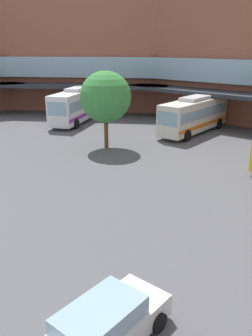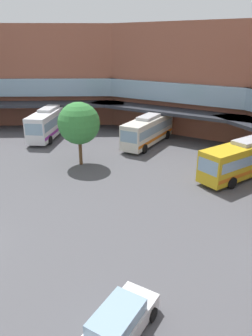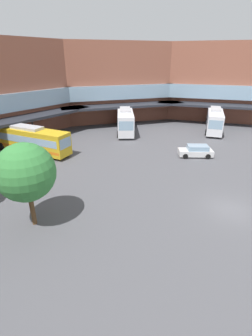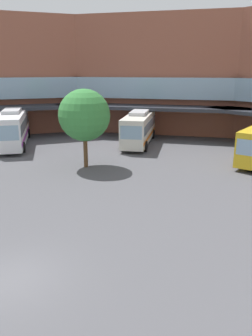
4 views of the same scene
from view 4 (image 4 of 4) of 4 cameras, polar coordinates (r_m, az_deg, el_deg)
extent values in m
plane|color=#515156|center=(15.13, -18.56, -17.39)|extent=(120.83, 120.83, 0.00)
cube|color=#93543F|center=(46.38, 5.17, 15.34)|extent=(24.15, 12.67, 14.77)
cube|color=#8CADC6|center=(45.84, 5.00, 13.48)|extent=(21.98, 12.20, 2.58)
cube|color=#282B33|center=(41.69, 3.93, 10.16)|extent=(23.56, 10.76, 0.40)
cylinder|color=#2D2D33|center=(40.37, 3.47, 7.32)|extent=(0.20, 0.20, 3.69)
cylinder|color=#2D2D33|center=(42.01, -20.51, 6.67)|extent=(0.20, 0.20, 3.69)
cube|color=#8CADC6|center=(28.54, 20.26, 3.20)|extent=(2.19, 0.31, 1.30)
cylinder|color=black|center=(31.07, 18.81, 1.26)|extent=(0.39, 1.12, 1.10)
cube|color=white|center=(39.59, -18.49, 6.54)|extent=(9.84, 10.22, 3.28)
cube|color=#8CADC6|center=(39.53, -18.54, 7.10)|extent=(9.40, 9.74, 1.05)
cube|color=purple|center=(39.75, -18.37, 5.24)|extent=(9.70, 10.06, 0.39)
cube|color=#8CADC6|center=(33.86, -19.53, 5.57)|extent=(1.69, 1.60, 1.44)
cube|color=#B2B2B7|center=(39.35, -18.73, 9.15)|extent=(4.16, 4.26, 0.36)
cylinder|color=black|center=(35.85, -16.93, 3.37)|extent=(0.97, 1.01, 1.10)
cylinder|color=black|center=(43.62, -16.15, 5.66)|extent=(0.97, 1.01, 1.10)
cylinder|color=black|center=(43.87, -19.43, 5.43)|extent=(0.97, 1.01, 1.10)
cube|color=silver|center=(38.12, 2.22, 6.82)|extent=(5.90, 10.51, 3.02)
cube|color=#8CADC6|center=(38.06, 2.22, 7.36)|extent=(5.73, 9.95, 0.97)
cube|color=orange|center=(38.27, 2.20, 5.57)|extent=(5.85, 10.33, 0.36)
cube|color=#8CADC6|center=(33.10, 0.87, 6.00)|extent=(2.07, 0.87, 1.33)
cube|color=#B2B2B7|center=(37.87, 2.24, 9.34)|extent=(2.91, 4.08, 0.36)
cylinder|color=black|center=(34.80, 3.32, 3.68)|extent=(0.67, 1.14, 1.10)
cylinder|color=black|center=(35.20, -0.66, 3.85)|extent=(0.67, 1.14, 1.10)
cylinder|color=black|center=(41.61, 4.62, 5.76)|extent=(0.67, 1.14, 1.10)
cylinder|color=black|center=(41.95, 1.26, 5.90)|extent=(0.67, 1.14, 1.10)
cylinder|color=brown|center=(29.16, -6.86, 3.31)|extent=(0.36, 0.36, 3.30)
sphere|color=#38843D|center=(28.65, -7.06, 8.86)|extent=(4.34, 4.34, 4.34)
camera|label=1|loc=(12.35, 81.21, 4.73)|focal=38.18mm
camera|label=2|loc=(11.97, 98.05, 18.07)|focal=33.88mm
camera|label=3|loc=(31.91, -43.02, 19.25)|focal=26.36mm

